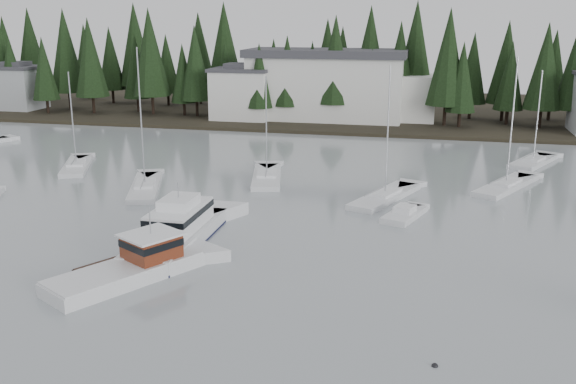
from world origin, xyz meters
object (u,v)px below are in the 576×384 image
sailboat_6 (77,168)px  sailboat_8 (145,189)px  house_west (242,93)px  sailboat_4 (385,198)px  sailboat_5 (506,187)px  lobster_boat_brown (131,269)px  sailboat_3 (533,163)px  runabout_1 (404,216)px  sailboat_0 (267,179)px  house_far_west (17,87)px  harbor_inn (339,86)px  cabin_cruiser_center (178,233)px

sailboat_6 → sailboat_8: sailboat_8 is taller
house_west → sailboat_4: sailboat_4 is taller
house_west → sailboat_5: bearing=-42.1°
lobster_boat_brown → sailboat_3: 50.82m
house_west → lobster_boat_brown: house_west is taller
sailboat_8 → runabout_1: bearing=-117.9°
sailboat_0 → sailboat_6: 21.94m
lobster_boat_brown → sailboat_5: (25.83, 29.00, -0.51)m
runabout_1 → lobster_boat_brown: bearing=154.2°
sailboat_6 → house_west: bearing=-37.0°
sailboat_8 → sailboat_3: bearing=-82.0°
house_far_west → sailboat_0: sailboat_0 is taller
sailboat_3 → sailboat_4: sailboat_4 is taller
sailboat_3 → sailboat_4: bearing=167.2°
sailboat_5 → sailboat_8: (-34.47, -8.56, 0.00)m
house_west → sailboat_3: (41.43, -21.67, -4.60)m
house_west → sailboat_5: sailboat_5 is taller
sailboat_6 → harbor_inn: bearing=-54.7°
lobster_boat_brown → sailboat_0: (1.87, 27.18, -0.53)m
house_west → sailboat_6: 36.88m
cabin_cruiser_center → sailboat_0: sailboat_0 is taller
house_far_west → sailboat_0: bearing=-34.1°
lobster_boat_brown → runabout_1: 23.76m
house_far_west → sailboat_4: size_ratio=0.66×
sailboat_4 → runabout_1: bearing=-137.2°
sailboat_3 → house_far_west: bearing=100.7°
house_west → runabout_1: bearing=-58.4°
lobster_boat_brown → sailboat_3: bearing=-5.9°
sailboat_4 → harbor_inn: bearing=35.7°
cabin_cruiser_center → runabout_1: (16.12, 10.23, -0.67)m
sailboat_0 → cabin_cruiser_center: bearing=162.8°
house_far_west → sailboat_5: 87.17m
sailboat_3 → lobster_boat_brown: bearing=170.5°
house_west → lobster_boat_brown: 63.95m
sailboat_3 → sailboat_0: bearing=142.9°
house_far_west → cabin_cruiser_center: bearing=-47.0°
harbor_inn → sailboat_3: harbor_inn is taller
harbor_inn → lobster_boat_brown: (-3.49, -66.10, -5.20)m
house_west → house_far_west: 42.05m
harbor_inn → runabout_1: harbor_inn is taller
cabin_cruiser_center → sailboat_0: (1.45, 20.38, -0.75)m
house_far_west → runabout_1: bearing=-34.2°
runabout_1 → cabin_cruiser_center: bearing=140.8°
cabin_cruiser_center → runabout_1: 19.10m
lobster_boat_brown → cabin_cruiser_center: (0.43, 6.81, 0.22)m
lobster_boat_brown → sailboat_0: sailboat_0 is taller
harbor_inn → sailboat_3: size_ratio=2.65×
sailboat_0 → sailboat_3: size_ratio=1.00×
harbor_inn → sailboat_0: (-1.62, -38.92, -5.73)m
sailboat_3 → runabout_1: sailboat_3 is taller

